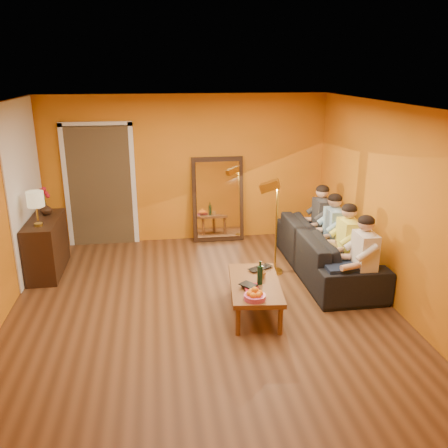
{
  "coord_description": "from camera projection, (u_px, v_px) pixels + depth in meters",
  "views": [
    {
      "loc": [
        -0.53,
        -5.53,
        3.02
      ],
      "look_at": [
        0.35,
        0.5,
        1.0
      ],
      "focal_mm": 38.0,
      "sensor_mm": 36.0,
      "label": 1
    }
  ],
  "objects": [
    {
      "name": "room_shell",
      "position": [
        199.0,
        206.0,
        6.16
      ],
      "size": [
        5.0,
        5.5,
        2.6
      ],
      "color": "brown",
      "rests_on": "ground"
    },
    {
      "name": "white_accent",
      "position": [
        25.0,
        188.0,
        7.11
      ],
      "size": [
        0.02,
        1.9,
        2.58
      ],
      "primitive_type": "cube",
      "color": "white",
      "rests_on": "wall_left"
    },
    {
      "name": "doorway_recess",
      "position": [
        101.0,
        185.0,
        8.34
      ],
      "size": [
        1.06,
        0.3,
        2.1
      ],
      "primitive_type": "cube",
      "color": "#3F2D19",
      "rests_on": "floor"
    },
    {
      "name": "door_jamb_left",
      "position": [
        67.0,
        188.0,
        8.15
      ],
      "size": [
        0.08,
        0.06,
        2.2
      ],
      "primitive_type": "cube",
      "color": "white",
      "rests_on": "wall_back"
    },
    {
      "name": "door_jamb_right",
      "position": [
        134.0,
        185.0,
        8.31
      ],
      "size": [
        0.08,
        0.06,
        2.2
      ],
      "primitive_type": "cube",
      "color": "white",
      "rests_on": "wall_back"
    },
    {
      "name": "door_header",
      "position": [
        95.0,
        124.0,
        7.89
      ],
      "size": [
        1.22,
        0.06,
        0.08
      ],
      "primitive_type": "cube",
      "color": "white",
      "rests_on": "wall_back"
    },
    {
      "name": "mirror_frame",
      "position": [
        218.0,
        199.0,
        8.52
      ],
      "size": [
        0.92,
        0.27,
        1.51
      ],
      "primitive_type": "cube",
      "rotation": [
        -0.14,
        0.0,
        0.0
      ],
      "color": "#311B10",
      "rests_on": "floor"
    },
    {
      "name": "mirror_glass",
      "position": [
        218.0,
        200.0,
        8.49
      ],
      "size": [
        0.78,
        0.21,
        1.35
      ],
      "primitive_type": "cube",
      "rotation": [
        -0.14,
        0.0,
        0.0
      ],
      "color": "white",
      "rests_on": "mirror_frame"
    },
    {
      "name": "sideboard",
      "position": [
        47.0,
        246.0,
        7.23
      ],
      "size": [
        0.44,
        1.18,
        0.85
      ],
      "primitive_type": "cube",
      "color": "#311B10",
      "rests_on": "floor"
    },
    {
      "name": "table_lamp",
      "position": [
        37.0,
        209.0,
        6.74
      ],
      "size": [
        0.24,
        0.24,
        0.51
      ],
      "primitive_type": null,
      "color": "beige",
      "rests_on": "sideboard"
    },
    {
      "name": "sofa",
      "position": [
        327.0,
        250.0,
        7.24
      ],
      "size": [
        2.48,
        0.97,
        0.72
      ],
      "primitive_type": "imported",
      "rotation": [
        0.0,
        0.0,
        1.57
      ],
      "color": "black",
      "rests_on": "floor"
    },
    {
      "name": "coffee_table",
      "position": [
        255.0,
        297.0,
        6.09
      ],
      "size": [
        0.75,
        1.28,
        0.42
      ],
      "primitive_type": null,
      "rotation": [
        0.0,
        0.0,
        -0.11
      ],
      "color": "brown",
      "rests_on": "floor"
    },
    {
      "name": "floor_lamp",
      "position": [
        276.0,
        229.0,
        7.1
      ],
      "size": [
        0.36,
        0.32,
        1.44
      ],
      "primitive_type": null,
      "rotation": [
        0.0,
        0.0,
        -0.31
      ],
      "color": "gold",
      "rests_on": "floor"
    },
    {
      "name": "dog",
      "position": [
        336.0,
        264.0,
        6.83
      ],
      "size": [
        0.48,
        0.62,
        0.64
      ],
      "primitive_type": null,
      "rotation": [
        0.0,
        0.0,
        0.26
      ],
      "color": "tan",
      "rests_on": "floor"
    },
    {
      "name": "person_far_left",
      "position": [
        364.0,
        260.0,
        6.24
      ],
      "size": [
        0.7,
        0.44,
        1.22
      ],
      "primitive_type": null,
      "color": "beige",
      "rests_on": "sofa"
    },
    {
      "name": "person_mid_left",
      "position": [
        348.0,
        245.0,
        6.75
      ],
      "size": [
        0.7,
        0.44,
        1.22
      ],
      "primitive_type": null,
      "color": "#E3E24B",
      "rests_on": "sofa"
    },
    {
      "name": "person_mid_right",
      "position": [
        334.0,
        232.0,
        7.27
      ],
      "size": [
        0.7,
        0.44,
        1.22
      ],
      "primitive_type": null,
      "color": "#85AFCD",
      "rests_on": "sofa"
    },
    {
      "name": "person_far_right",
      "position": [
        322.0,
        221.0,
        7.79
      ],
      "size": [
        0.7,
        0.44,
        1.22
      ],
      "primitive_type": null,
      "color": "#2F3034",
      "rests_on": "sofa"
    },
    {
      "name": "fruit_bowl",
      "position": [
        255.0,
        293.0,
        5.56
      ],
      "size": [
        0.26,
        0.26,
        0.16
      ],
      "primitive_type": null,
      "color": "#C64679",
      "rests_on": "coffee_table"
    },
    {
      "name": "wine_bottle",
      "position": [
        260.0,
        273.0,
        5.93
      ],
      "size": [
        0.07,
        0.07,
        0.31
      ],
      "primitive_type": "cylinder",
      "color": "black",
      "rests_on": "coffee_table"
    },
    {
      "name": "tumbler",
      "position": [
        262.0,
        275.0,
        6.14
      ],
      "size": [
        0.12,
        0.12,
        0.09
      ],
      "primitive_type": "imported",
      "rotation": [
        0.0,
        0.0,
        -0.32
      ],
      "color": "#B27F3F",
      "rests_on": "coffee_table"
    },
    {
      "name": "laptop",
      "position": [
        263.0,
        270.0,
        6.37
      ],
      "size": [
        0.42,
        0.37,
        0.03
      ],
      "primitive_type": "imported",
      "rotation": [
        0.0,
        0.0,
        0.5
      ],
      "color": "black",
      "rests_on": "coffee_table"
    },
    {
      "name": "book_lower",
      "position": [
        244.0,
        289.0,
        5.8
      ],
      "size": [
        0.22,
        0.27,
        0.02
      ],
      "primitive_type": "imported",
      "rotation": [
        0.0,
        0.0,
        0.12
      ],
      "color": "#311B10",
      "rests_on": "coffee_table"
    },
    {
      "name": "book_mid",
      "position": [
        245.0,
        288.0,
        5.81
      ],
      "size": [
        0.19,
        0.24,
        0.02
      ],
      "primitive_type": "imported",
      "rotation": [
        0.0,
        0.0,
        -0.09
      ],
      "color": "#A8131E",
      "rests_on": "book_lower"
    },
    {
      "name": "book_upper",
      "position": [
        244.0,
        287.0,
        5.78
      ],
      "size": [
        0.24,
        0.25,
        0.02
      ],
      "primitive_type": "imported",
      "rotation": [
        0.0,
        0.0,
        0.67
      ],
      "color": "black",
      "rests_on": "book_mid"
    },
    {
      "name": "vase",
      "position": [
        46.0,
        209.0,
        7.31
      ],
      "size": [
        0.18,
        0.18,
        0.19
      ],
      "primitive_type": "imported",
      "color": "#311B10",
      "rests_on": "sideboard"
    },
    {
      "name": "flowers",
      "position": [
        44.0,
        193.0,
        7.23
      ],
      "size": [
        0.17,
        0.17,
        0.45
      ],
      "primitive_type": null,
      "color": "#A8131E",
      "rests_on": "vase"
    }
  ]
}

